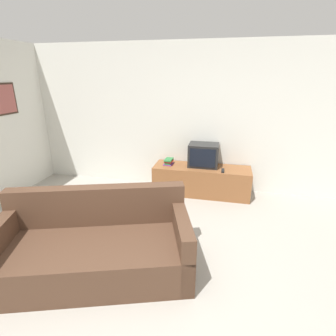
{
  "coord_description": "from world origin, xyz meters",
  "views": [
    {
      "loc": [
        0.62,
        -1.68,
        2.05
      ],
      "look_at": [
        -0.24,
        2.15,
        0.65
      ],
      "focal_mm": 28.0,
      "sensor_mm": 36.0,
      "label": 1
    }
  ],
  "objects_px": {
    "remote_on_stand": "(223,171)",
    "couch": "(96,248)",
    "television": "(203,155)",
    "tv_stand": "(201,180)",
    "book_stack": "(169,162)"
  },
  "relations": [
    {
      "from": "couch",
      "to": "remote_on_stand",
      "type": "relative_size",
      "value": 12.25
    },
    {
      "from": "tv_stand",
      "to": "book_stack",
      "type": "distance_m",
      "value": 0.68
    },
    {
      "from": "couch",
      "to": "book_stack",
      "type": "bearing_deg",
      "value": 64.19
    },
    {
      "from": "tv_stand",
      "to": "book_stack",
      "type": "bearing_deg",
      "value": 178.97
    },
    {
      "from": "book_stack",
      "to": "remote_on_stand",
      "type": "bearing_deg",
      "value": -8.6
    },
    {
      "from": "tv_stand",
      "to": "remote_on_stand",
      "type": "height_order",
      "value": "remote_on_stand"
    },
    {
      "from": "television",
      "to": "couch",
      "type": "distance_m",
      "value": 2.54
    },
    {
      "from": "remote_on_stand",
      "to": "couch",
      "type": "bearing_deg",
      "value": -121.12
    },
    {
      "from": "book_stack",
      "to": "remote_on_stand",
      "type": "xyz_separation_m",
      "value": [
        0.97,
        -0.15,
        -0.04
      ]
    },
    {
      "from": "tv_stand",
      "to": "remote_on_stand",
      "type": "distance_m",
      "value": 0.47
    },
    {
      "from": "tv_stand",
      "to": "television",
      "type": "xyz_separation_m",
      "value": [
        0.01,
        0.07,
        0.46
      ]
    },
    {
      "from": "couch",
      "to": "book_stack",
      "type": "relative_size",
      "value": 9.81
    },
    {
      "from": "couch",
      "to": "tv_stand",
      "type": "bearing_deg",
      "value": 49.78
    },
    {
      "from": "television",
      "to": "remote_on_stand",
      "type": "bearing_deg",
      "value": -30.39
    },
    {
      "from": "television",
      "to": "remote_on_stand",
      "type": "distance_m",
      "value": 0.45
    }
  ]
}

